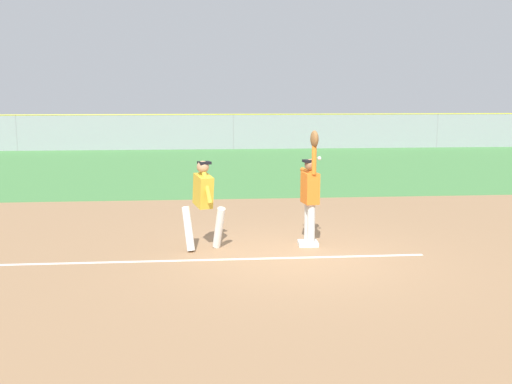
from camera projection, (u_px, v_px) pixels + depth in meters
The scene contains 11 objects.
ground_plane at pixel (296, 256), 11.07m from camera, with size 70.97×70.97×0.00m, color #A37A54.
outfield_grass at pixel (243, 166), 24.99m from camera, with size 46.00×15.94×0.01m, color #4C8C47.
chalk_foul_line at pixel (94, 263), 10.60m from camera, with size 12.00×0.10×0.01m, color white.
first_base at pixel (308, 243), 11.83m from camera, with size 0.38×0.38×0.08m, color white.
fielder at pixel (310, 190), 11.62m from camera, with size 0.32×0.90×2.28m.
runner at pixel (203, 199), 11.32m from camera, with size 0.87×0.82×1.72m.
baseball at pixel (319, 158), 11.42m from camera, with size 0.07×0.07×0.07m, color white.
outfield_fence at pixel (233, 132), 32.68m from camera, with size 46.08×0.08×1.93m.
parked_car_red at pixel (150, 134), 35.36m from camera, with size 4.54×2.40×1.25m.
parked_car_green at pixel (248, 133), 35.77m from camera, with size 4.41×2.14×1.25m.
parked_car_silver at pixel (344, 132), 36.78m from camera, with size 4.58×2.49×1.25m.
Camera 1 is at (-1.71, -10.63, 2.94)m, focal length 42.00 mm.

